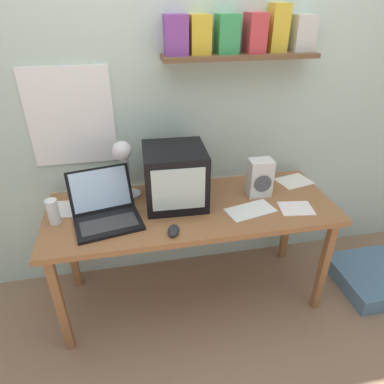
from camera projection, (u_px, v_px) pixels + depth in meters
name	position (u px, v px, depth m)	size (l,w,h in m)	color
ground_plane	(192.00, 294.00, 2.40)	(12.00, 12.00, 0.00)	#926F55
back_wall	(180.00, 91.00, 2.09)	(5.60, 0.24, 2.60)	silver
corner_desk	(192.00, 215.00, 2.07)	(1.70, 0.65, 0.73)	#976139
crt_monitor	(175.00, 176.00, 2.00)	(0.37, 0.37, 0.34)	black
laptop	(105.00, 208.00, 1.90)	(0.41, 0.41, 0.25)	black
desk_lamp	(123.00, 158.00, 1.96)	(0.14, 0.18, 0.39)	silver
juice_glass	(53.00, 213.00, 1.86)	(0.06, 0.06, 0.14)	white
space_heater	(260.00, 178.00, 2.10)	(0.14, 0.11, 0.24)	silver
computer_mouse	(174.00, 231.00, 1.80)	(0.09, 0.12, 0.03)	#232326
printed_handout	(296.00, 208.00, 2.01)	(0.21, 0.18, 0.00)	white
loose_paper_near_monitor	(250.00, 210.00, 1.99)	(0.31, 0.21, 0.00)	white
open_notebook	(73.00, 209.00, 2.01)	(0.25, 0.21, 0.00)	white
loose_paper_near_laptop	(294.00, 181.00, 2.30)	(0.25, 0.21, 0.00)	white
floor_cushion	(373.00, 277.00, 2.45)	(0.50, 0.50, 0.12)	slate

